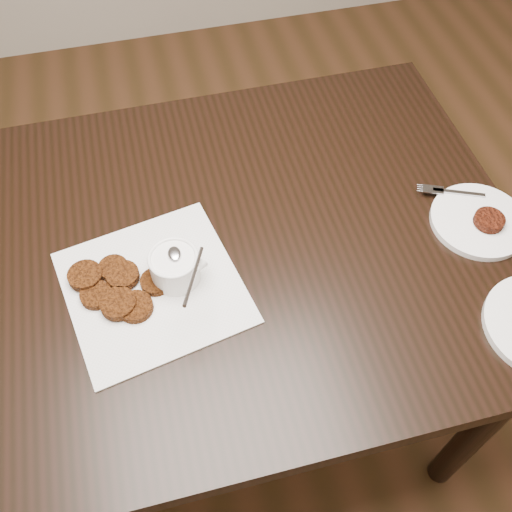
{
  "coord_description": "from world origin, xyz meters",
  "views": [
    {
      "loc": [
        -0.07,
        -0.51,
        1.62
      ],
      "look_at": [
        0.08,
        0.05,
        0.8
      ],
      "focal_mm": 40.07,
      "sensor_mm": 36.0,
      "label": 1
    }
  ],
  "objects_px": {
    "table": "(189,345)",
    "napkin": "(153,287)",
    "sauce_ramekin": "(173,256)",
    "plate_with_patty": "(480,219)"
  },
  "relations": [
    {
      "from": "table",
      "to": "napkin",
      "type": "height_order",
      "value": "napkin"
    },
    {
      "from": "napkin",
      "to": "sauce_ramekin",
      "type": "bearing_deg",
      "value": 14.44
    },
    {
      "from": "sauce_ramekin",
      "to": "plate_with_patty",
      "type": "relative_size",
      "value": 0.67
    },
    {
      "from": "table",
      "to": "plate_with_patty",
      "type": "distance_m",
      "value": 0.71
    },
    {
      "from": "table",
      "to": "napkin",
      "type": "distance_m",
      "value": 0.39
    },
    {
      "from": "sauce_ramekin",
      "to": "plate_with_patty",
      "type": "bearing_deg",
      "value": -1.71
    },
    {
      "from": "table",
      "to": "sauce_ramekin",
      "type": "xyz_separation_m",
      "value": [
        0.0,
        -0.06,
        0.44
      ]
    },
    {
      "from": "plate_with_patty",
      "to": "napkin",
      "type": "bearing_deg",
      "value": 179.45
    },
    {
      "from": "table",
      "to": "plate_with_patty",
      "type": "xyz_separation_m",
      "value": [
        0.59,
        -0.07,
        0.39
      ]
    },
    {
      "from": "sauce_ramekin",
      "to": "plate_with_patty",
      "type": "distance_m",
      "value": 0.59
    }
  ]
}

